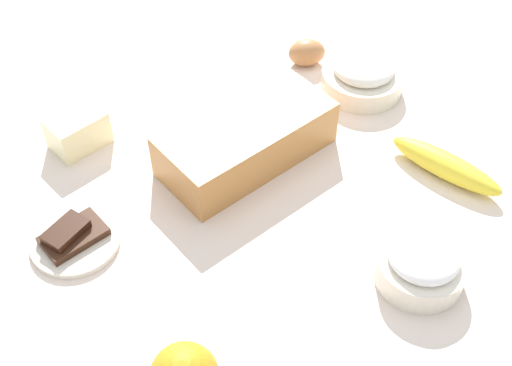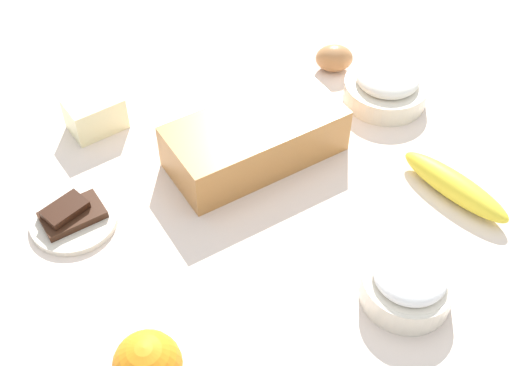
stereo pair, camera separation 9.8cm
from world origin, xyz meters
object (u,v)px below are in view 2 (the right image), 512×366
banana (455,186)px  butter_block (95,114)px  orange_fruit (148,365)px  egg_near_butter (334,58)px  sugar_bowl (408,283)px  chocolate_plate (73,218)px  flour_bowl (386,86)px  loaf_pan (255,138)px

banana → butter_block: (0.48, -0.35, 0.01)m
orange_fruit → egg_near_butter: size_ratio=1.20×
banana → butter_block: butter_block is taller
sugar_bowl → chocolate_plate: bearing=-36.6°
butter_block → egg_near_butter: bearing=-179.8°
flour_bowl → butter_block: (0.49, -0.11, -0.00)m
loaf_pan → banana: bearing=133.1°
loaf_pan → orange_fruit: (0.26, 0.32, 0.00)m
sugar_bowl → banana: sugar_bowl is taller
flour_bowl → loaf_pan: bearing=11.2°
orange_fruit → egg_near_butter: bearing=-134.6°
butter_block → flour_bowl: bearing=167.3°
sugar_bowl → chocolate_plate: sugar_bowl is taller
loaf_pan → sugar_bowl: size_ratio=2.43×
sugar_bowl → banana: 0.21m
banana → egg_near_butter: bearing=-84.4°
orange_fruit → butter_block: bearing=-94.1°
flour_bowl → banana: (0.01, 0.24, -0.01)m
loaf_pan → chocolate_plate: bearing=-4.5°
flour_bowl → banana: size_ratio=0.77×
sugar_bowl → butter_block: (0.32, -0.49, -0.00)m
banana → loaf_pan: bearing=-36.5°
flour_bowl → chocolate_plate: flour_bowl is taller
orange_fruit → chocolate_plate: bearing=-81.6°
banana → orange_fruit: (0.51, 0.13, 0.02)m
chocolate_plate → loaf_pan: bearing=-174.0°
banana → egg_near_butter: egg_near_butter is taller
flour_bowl → egg_near_butter: flour_bowl is taller
loaf_pan → egg_near_butter: size_ratio=4.31×
flour_bowl → egg_near_butter: bearing=-67.8°
egg_near_butter → chocolate_plate: bearing=20.7°
loaf_pan → butter_block: 0.28m
sugar_bowl → egg_near_butter: (-0.13, -0.49, -0.01)m
flour_bowl → banana: flour_bowl is taller
loaf_pan → flour_bowl: 0.27m
orange_fruit → butter_block: 0.49m
loaf_pan → flour_bowl: loaf_pan is taller
loaf_pan → flour_bowl: size_ratio=2.05×
egg_near_butter → chocolate_plate: (0.52, 0.20, -0.02)m
butter_block → chocolate_plate: 0.21m
banana → chocolate_plate: (0.56, -0.16, -0.01)m
flour_bowl → butter_block: 0.50m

